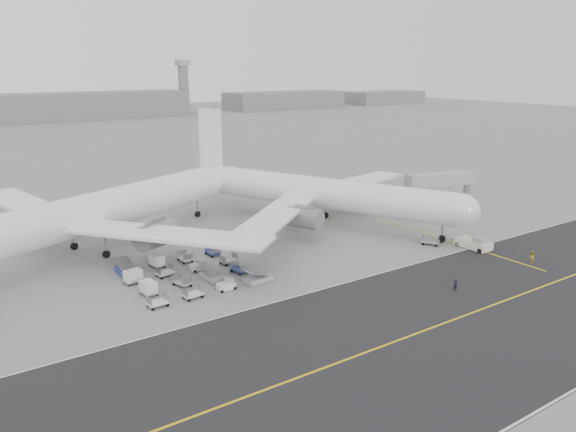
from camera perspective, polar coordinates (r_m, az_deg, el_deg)
ground at (r=76.23m, az=2.76°, el=-6.85°), size 700.00×700.00×0.00m
taxiway at (r=67.55m, az=15.64°, el=-10.42°), size 220.00×59.00×0.03m
horizon_buildings at (r=325.81m, az=-21.50°, el=9.09°), size 520.00×28.00×28.00m
control_tower at (r=351.80m, az=-10.57°, el=12.90°), size 7.00×7.00×31.25m
airliner_a at (r=91.46m, az=-19.60°, el=0.19°), size 59.90×58.48×21.92m
airliner_b at (r=103.28m, az=3.16°, el=2.39°), size 53.31×54.65×20.04m
pushback_tug at (r=94.54m, az=18.40°, el=-2.67°), size 2.79×7.39×2.11m
jet_bridge at (r=125.29m, az=15.24°, el=3.46°), size 16.46×7.15×6.16m
gse_cluster at (r=79.21m, az=-9.98°, el=-6.20°), size 23.84×23.17×1.93m
stray_dolly at (r=94.79m, az=14.25°, el=-2.85°), size 2.91×3.23×1.69m
ground_crew_a at (r=76.42m, az=16.64°, el=-6.76°), size 0.69×0.53×1.70m
ground_crew_b at (r=90.73m, az=23.50°, el=-3.85°), size 1.09×0.95×1.91m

